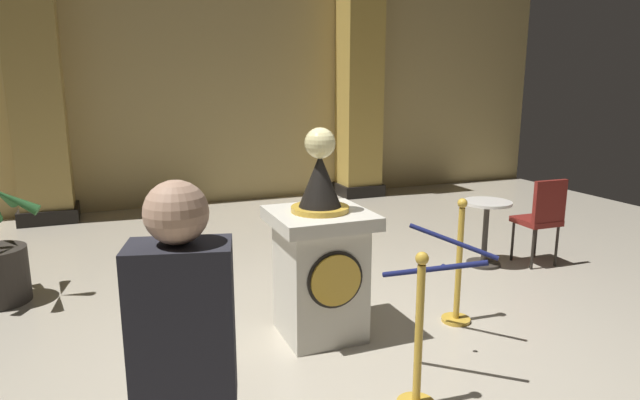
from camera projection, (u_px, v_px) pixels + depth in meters
name	position (u px, v px, depth m)	size (l,w,h in m)	color
ground_plane	(346.00, 337.00, 4.27)	(12.53, 12.53, 0.00)	#B2A893
back_wall	(210.00, 73.00, 8.66)	(12.53, 0.16, 4.17)	tan
pedestal_clock	(320.00, 258.00, 4.19)	(0.74, 0.74, 1.64)	beige
stanchion_near	(418.00, 355.00, 3.29)	(0.24, 0.24, 1.00)	gold
stanchion_far	(458.00, 279.00, 4.48)	(0.24, 0.24, 1.06)	gold
velvet_rope	(444.00, 254.00, 3.79)	(0.98, 0.98, 0.22)	#141947
column_left	(35.00, 80.00, 7.46)	(0.82, 0.82, 4.01)	black
column_right	(359.00, 80.00, 9.24)	(0.77, 0.77, 4.01)	black
bystander_guest	(187.00, 390.00, 1.97)	(0.40, 0.30, 1.65)	#26262D
cafe_table	(486.00, 225.00, 5.86)	(0.52, 0.52, 0.72)	#332D28
cafe_chair_red	(542.00, 214.00, 5.82)	(0.41, 0.41, 0.96)	black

